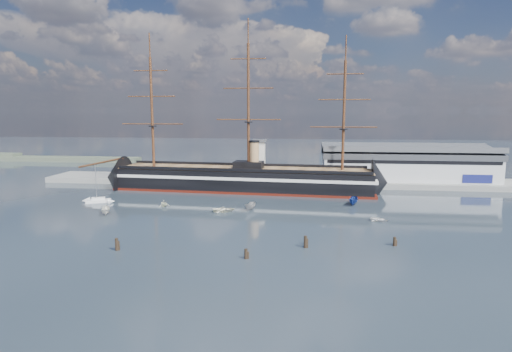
# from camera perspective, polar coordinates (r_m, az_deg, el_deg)

# --- Properties ---
(ground) EXTENTS (600.00, 600.00, 0.00)m
(ground) POSITION_cam_1_polar(r_m,az_deg,el_deg) (130.13, -2.44, -3.54)
(ground) COLOR #1B232D
(ground) RESTS_ON ground
(quay) EXTENTS (180.00, 18.00, 2.00)m
(quay) POSITION_cam_1_polar(r_m,az_deg,el_deg) (164.19, 3.02, -0.99)
(quay) COLOR slate
(quay) RESTS_ON ground
(warehouse) EXTENTS (63.00, 21.00, 11.60)m
(warehouse) POSITION_cam_1_polar(r_m,az_deg,el_deg) (170.85, 19.42, 1.62)
(warehouse) COLOR #B7BABC
(warehouse) RESTS_ON ground
(quay_tower) EXTENTS (5.00, 5.00, 15.00)m
(quay_tower) POSITION_cam_1_polar(r_m,az_deg,el_deg) (160.47, 0.48, 2.32)
(quay_tower) COLOR silver
(quay_tower) RESTS_ON ground
(shoreline) EXTENTS (120.00, 10.00, 4.00)m
(shoreline) POSITION_cam_1_polar(r_m,az_deg,el_deg) (273.52, -29.02, 2.12)
(shoreline) COLOR #3F4C38
(shoreline) RESTS_ON ground
(warship) EXTENTS (113.41, 22.39, 53.94)m
(warship) POSITION_cam_1_polar(r_m,az_deg,el_deg) (149.29, -2.42, -0.38)
(warship) COLOR black
(warship) RESTS_ON ground
(sailboat) EXTENTS (7.50, 4.82, 11.60)m
(sailboat) POSITION_cam_1_polar(r_m,az_deg,el_deg) (138.20, -20.27, -3.04)
(sailboat) COLOR white
(sailboat) RESTS_ON ground
(motorboat_a) EXTENTS (7.03, 4.98, 2.65)m
(motorboat_a) POSITION_cam_1_polar(r_m,az_deg,el_deg) (121.75, -19.36, -4.89)
(motorboat_a) COLOR silver
(motorboat_a) RESTS_ON ground
(motorboat_b) EXTENTS (2.54, 4.04, 1.76)m
(motorboat_b) POSITION_cam_1_polar(r_m,az_deg,el_deg) (118.51, -4.32, -4.78)
(motorboat_b) COLOR white
(motorboat_b) RESTS_ON ground
(motorboat_c) EXTENTS (6.83, 4.09, 2.57)m
(motorboat_c) POSITION_cam_1_polar(r_m,az_deg,el_deg) (119.98, -0.76, -4.59)
(motorboat_c) COLOR gray
(motorboat_c) RESTS_ON ground
(motorboat_d) EXTENTS (5.76, 5.78, 2.09)m
(motorboat_d) POSITION_cam_1_polar(r_m,az_deg,el_deg) (127.52, -12.15, -3.99)
(motorboat_d) COLOR silver
(motorboat_d) RESTS_ON ground
(motorboat_e) EXTENTS (2.17, 3.03, 1.31)m
(motorboat_e) POSITION_cam_1_polar(r_m,az_deg,el_deg) (112.50, 16.12, -5.83)
(motorboat_e) COLOR white
(motorboat_e) RESTS_ON ground
(motorboat_f) EXTENTS (7.49, 4.35, 2.82)m
(motorboat_f) POSITION_cam_1_polar(r_m,az_deg,el_deg) (129.61, 12.86, -3.80)
(motorboat_f) COLOR navy
(motorboat_f) RESTS_ON ground
(piling_near_left) EXTENTS (0.64, 0.64, 3.23)m
(piling_near_left) POSITION_cam_1_polar(r_m,az_deg,el_deg) (90.74, -18.05, -9.42)
(piling_near_left) COLOR black
(piling_near_left) RESTS_ON ground
(piling_near_mid) EXTENTS (0.64, 0.64, 2.65)m
(piling_near_mid) POSITION_cam_1_polar(r_m,az_deg,el_deg) (81.82, -1.35, -10.98)
(piling_near_mid) COLOR black
(piling_near_mid) RESTS_ON ground
(piling_near_right) EXTENTS (0.64, 0.64, 3.22)m
(piling_near_right) POSITION_cam_1_polar(r_m,az_deg,el_deg) (88.56, 6.59, -9.49)
(piling_near_right) COLOR black
(piling_near_right) RESTS_ON ground
(piling_far_right) EXTENTS (0.64, 0.64, 2.60)m
(piling_far_right) POSITION_cam_1_polar(r_m,az_deg,el_deg) (93.56, 17.96, -8.87)
(piling_far_right) COLOR black
(piling_far_right) RESTS_ON ground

